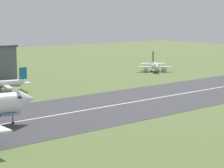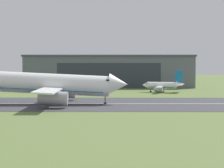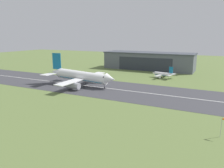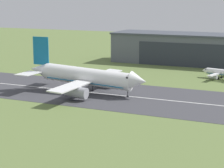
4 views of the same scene
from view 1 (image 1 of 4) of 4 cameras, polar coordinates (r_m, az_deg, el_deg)
name	(u,v)px [view 1 (image 1 of 4)]	position (r m, az deg, el deg)	size (l,w,h in m)	color
runway_strip	(51,116)	(123.80, -7.99, -4.16)	(395.99, 41.16, 0.06)	#3D3D42
runway_centreline	(51,116)	(123.79, -7.99, -4.14)	(356.39, 0.70, 0.01)	silver
airplane_parked_west	(6,84)	(167.73, -13.65, 0.01)	(17.64, 18.59, 8.67)	white
airplane_parked_centre	(155,66)	(223.00, 5.60, 2.36)	(17.92, 17.64, 10.03)	white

